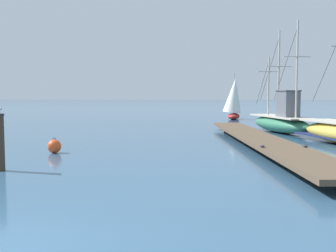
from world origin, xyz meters
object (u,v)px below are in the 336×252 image
mooring_piling (0,141)px  distant_sailboat (234,99)px  fishing_boat_1 (281,121)px  mooring_buoy (54,146)px

mooring_piling → distant_sailboat: size_ratio=0.40×
fishing_boat_1 → mooring_buoy: (-11.52, -9.61, -0.47)m
mooring_piling → distant_sailboat: bearing=68.7°
mooring_piling → mooring_buoy: (0.43, 3.88, -0.66)m
fishing_boat_1 → mooring_piling: bearing=-131.5°
mooring_buoy → distant_sailboat: 25.49m
mooring_piling → fishing_boat_1: bearing=48.5°
mooring_piling → mooring_buoy: mooring_piling is taller
distant_sailboat → mooring_buoy: bearing=-113.5°
mooring_piling → mooring_buoy: size_ratio=2.84×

